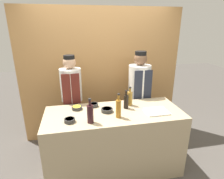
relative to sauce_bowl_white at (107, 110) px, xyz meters
The scene contains 14 objects.
ground_plane 0.98m from the sauce_bowl_white, 19.02° to the right, with size 14.00×14.00×0.00m, color #4C4742.
cabinet_wall 1.10m from the sauce_bowl_white, 84.85° to the left, with size 2.94×0.18×2.40m.
counter 0.51m from the sauce_bowl_white, 19.02° to the right, with size 1.91×0.78×0.95m.
sauce_bowl_white is the anchor object (origin of this frame).
sauce_bowl_purple 0.26m from the sauce_bowl_white, 126.53° to the left, with size 0.12×0.12×0.05m.
sauce_bowl_red 0.54m from the sauce_bowl_white, 159.03° to the right, with size 0.14×0.14×0.05m.
sauce_bowl_yellow 0.44m from the sauce_bowl_white, 158.20° to the left, with size 0.14×0.14×0.05m.
cutting_board 0.69m from the sauce_bowl_white, 12.68° to the right, with size 0.31×0.26×0.02m.
bottle_amber 0.24m from the sauce_bowl_white, 58.13° to the right, with size 0.07×0.07×0.33m.
bottle_soy 0.31m from the sauce_bowl_white, 11.74° to the left, with size 0.07×0.07×0.28m.
bottle_vinegar 0.41m from the sauce_bowl_white, 22.58° to the left, with size 0.08×0.08×0.29m.
bottle_wine 0.37m from the sauce_bowl_white, 134.70° to the right, with size 0.08×0.08×0.32m.
chef_left 0.75m from the sauce_bowl_white, 129.63° to the left, with size 0.33×0.33×1.66m.
chef_right 0.88m from the sauce_bowl_white, 40.63° to the left, with size 0.37×0.37×1.69m.
Camera 1 is at (-0.51, -2.29, 2.10)m, focal length 30.00 mm.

